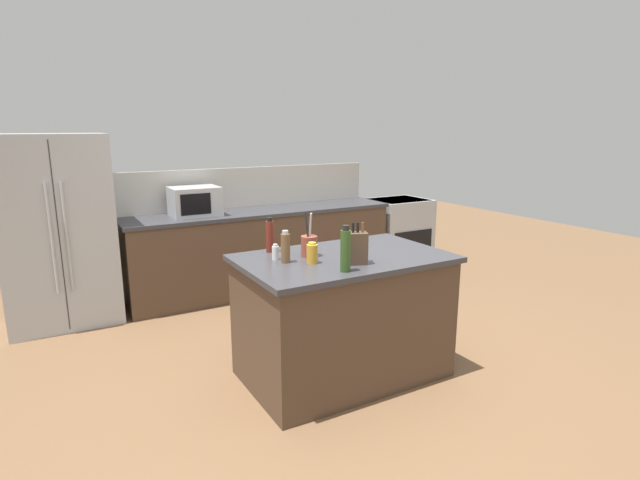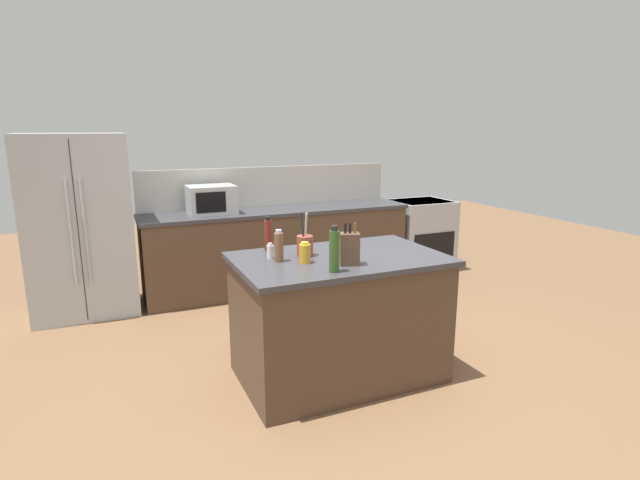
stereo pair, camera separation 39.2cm
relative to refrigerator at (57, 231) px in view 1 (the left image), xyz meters
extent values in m
plane|color=brown|center=(1.77, -2.25, -0.90)|extent=(14.00, 14.00, 0.00)
cube|color=#4C3828|center=(2.07, -0.05, -0.45)|extent=(3.05, 0.62, 0.90)
cube|color=#38383D|center=(2.07, -0.05, 0.02)|extent=(3.09, 0.66, 0.04)
cube|color=beige|center=(2.07, 0.27, 0.27)|extent=(3.05, 0.03, 0.46)
cube|color=#4C3828|center=(1.77, -2.25, -0.45)|extent=(1.46, 0.90, 0.90)
cube|color=#38383D|center=(1.77, -2.25, 0.02)|extent=(1.52, 0.96, 0.04)
cube|color=#ADB2B7|center=(0.00, 0.00, 0.00)|extent=(0.98, 0.72, 1.80)
cube|color=#2D2D2D|center=(0.00, -0.36, 0.00)|extent=(0.01, 0.00, 1.71)
cylinder|color=#ADB2B7|center=(-0.06, -0.38, 0.00)|extent=(0.02, 0.02, 0.99)
cylinder|color=#ADB2B7|center=(0.06, -0.38, 0.00)|extent=(0.02, 0.02, 0.99)
cube|color=#ADB2B7|center=(4.03, -0.05, -0.44)|extent=(0.76, 0.64, 0.92)
cube|color=black|center=(4.03, -0.37, -0.56)|extent=(0.61, 0.01, 0.41)
cube|color=black|center=(4.03, -0.05, 0.01)|extent=(0.68, 0.58, 0.02)
cube|color=#ADB2B7|center=(1.31, -0.05, 0.19)|extent=(0.50, 0.38, 0.31)
cube|color=black|center=(1.26, -0.24, 0.19)|extent=(0.31, 0.01, 0.21)
cube|color=#4C3828|center=(1.74, -2.47, 0.15)|extent=(0.16, 0.14, 0.22)
cylinder|color=black|center=(1.71, -2.46, 0.29)|extent=(0.02, 0.02, 0.07)
cylinder|color=black|center=(1.74, -2.47, 0.29)|extent=(0.02, 0.02, 0.07)
cylinder|color=brown|center=(1.77, -2.48, 0.29)|extent=(0.02, 0.02, 0.07)
cylinder|color=brown|center=(1.55, -2.13, 0.11)|extent=(0.12, 0.12, 0.15)
cylinder|color=olive|center=(1.56, -2.12, 0.27)|extent=(0.01, 0.05, 0.18)
cylinder|color=black|center=(1.53, -2.13, 0.27)|extent=(0.01, 0.05, 0.18)
cylinder|color=#B2B2B7|center=(1.55, -2.15, 0.27)|extent=(0.01, 0.03, 0.18)
cylinder|color=#B73D1E|center=(1.59, -2.02, 0.08)|extent=(0.05, 0.05, 0.09)
cylinder|color=black|center=(1.59, -2.02, 0.14)|extent=(0.03, 0.03, 0.02)
cylinder|color=maroon|center=(1.35, -1.87, 0.16)|extent=(0.06, 0.06, 0.24)
cylinder|color=black|center=(1.35, -1.87, 0.29)|extent=(0.04, 0.04, 0.03)
cylinder|color=silver|center=(1.29, -2.10, 0.09)|extent=(0.05, 0.05, 0.10)
cylinder|color=#B2B2B7|center=(1.29, -2.10, 0.14)|extent=(0.03, 0.03, 0.02)
cylinder|color=gold|center=(1.47, -2.31, 0.11)|extent=(0.08, 0.08, 0.13)
cylinder|color=gold|center=(1.47, -2.31, 0.18)|extent=(0.05, 0.05, 0.02)
cylinder|color=brown|center=(1.32, -2.20, 0.14)|extent=(0.06, 0.06, 0.20)
cylinder|color=#B2B2B7|center=(1.32, -2.20, 0.25)|extent=(0.04, 0.04, 0.02)
cylinder|color=#2D4C1E|center=(1.56, -2.59, 0.18)|extent=(0.07, 0.07, 0.27)
cylinder|color=black|center=(1.56, -2.59, 0.33)|extent=(0.04, 0.04, 0.03)
camera|label=1|loc=(-0.13, -5.22, 0.96)|focal=28.00mm
camera|label=2|loc=(0.22, -5.40, 0.96)|focal=28.00mm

